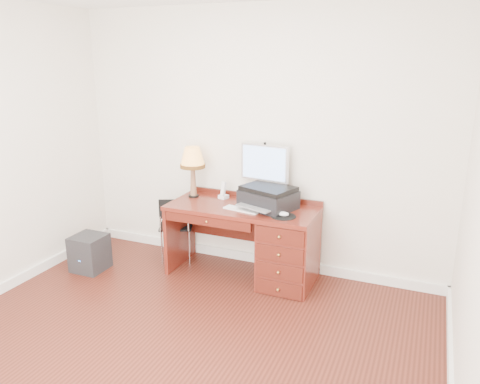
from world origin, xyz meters
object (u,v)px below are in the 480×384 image
at_px(desk, 272,242).
at_px(equipment_box, 90,253).
at_px(chair, 173,222).
at_px(phone, 223,194).
at_px(monitor, 264,166).
at_px(leg_lamp, 193,161).
at_px(printer, 268,197).

distance_m(desk, equipment_box, 1.95).
relative_size(desk, chair, 2.02).
bearing_deg(phone, monitor, 24.87).
distance_m(desk, monitor, 0.77).
relative_size(chair, equipment_box, 1.95).
bearing_deg(chair, leg_lamp, -10.01).
bearing_deg(monitor, leg_lamp, -162.78).
height_order(desk, leg_lamp, leg_lamp).
bearing_deg(monitor, chair, -161.70).
bearing_deg(equipment_box, monitor, 23.25).
bearing_deg(chair, desk, -26.53).
xyz_separation_m(monitor, printer, (0.11, -0.18, -0.27)).
distance_m(printer, equipment_box, 2.00).
distance_m(phone, chair, 0.66).
distance_m(monitor, printer, 0.34).
bearing_deg(phone, equipment_box, -135.05).
height_order(phone, equipment_box, phone).
bearing_deg(printer, leg_lamp, -164.22).
height_order(desk, equipment_box, desk).
height_order(leg_lamp, chair, leg_lamp).
bearing_deg(equipment_box, printer, 16.76).
distance_m(phone, equipment_box, 1.56).
bearing_deg(printer, equipment_box, -143.52).
relative_size(leg_lamp, chair, 0.73).
distance_m(leg_lamp, equipment_box, 1.47).
distance_m(monitor, equipment_box, 2.07).
height_order(phone, chair, phone).
relative_size(monitor, leg_lamp, 1.11).
relative_size(printer, chair, 0.80).
bearing_deg(printer, desk, -16.21).
xyz_separation_m(desk, monitor, (-0.18, 0.23, 0.71)).
xyz_separation_m(monitor, leg_lamp, (-0.75, -0.13, 0.02)).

